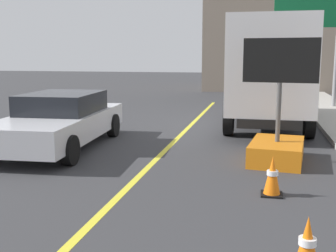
{
  "coord_description": "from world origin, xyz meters",
  "views": [
    {
      "loc": [
        2.26,
        3.16,
        2.34
      ],
      "look_at": [
        1.3,
        7.51,
        1.58
      ],
      "focal_mm": 44.92,
      "sensor_mm": 36.0,
      "label": 1
    }
  ],
  "objects_px": {
    "pickup_car": "(60,120)",
    "traffic_cone_mid_lane": "(307,246)",
    "box_truck": "(269,71)",
    "traffic_cone_far_lane": "(272,176)",
    "arrow_board_trailer": "(277,140)",
    "highway_guide_sign": "(319,29)"
  },
  "relations": [
    {
      "from": "pickup_car",
      "to": "traffic_cone_mid_lane",
      "type": "bearing_deg",
      "value": -43.87
    },
    {
      "from": "traffic_cone_mid_lane",
      "to": "box_truck",
      "type": "bearing_deg",
      "value": 91.76
    },
    {
      "from": "box_truck",
      "to": "traffic_cone_far_lane",
      "type": "bearing_deg",
      "value": -90.03
    },
    {
      "from": "pickup_car",
      "to": "traffic_cone_mid_lane",
      "type": "distance_m",
      "value": 7.66
    },
    {
      "from": "box_truck",
      "to": "pickup_car",
      "type": "xyz_separation_m",
      "value": [
        -5.22,
        -4.37,
        -1.14
      ]
    },
    {
      "from": "traffic_cone_far_lane",
      "to": "pickup_car",
      "type": "bearing_deg",
      "value": 152.5
    },
    {
      "from": "arrow_board_trailer",
      "to": "traffic_cone_far_lane",
      "type": "xyz_separation_m",
      "value": [
        -0.16,
        -2.39,
        -0.15
      ]
    },
    {
      "from": "traffic_cone_mid_lane",
      "to": "traffic_cone_far_lane",
      "type": "xyz_separation_m",
      "value": [
        -0.3,
        2.59,
        0.01
      ]
    },
    {
      "from": "arrow_board_trailer",
      "to": "box_truck",
      "type": "xyz_separation_m",
      "value": [
        -0.15,
        4.7,
        1.36
      ]
    },
    {
      "from": "pickup_car",
      "to": "traffic_cone_far_lane",
      "type": "bearing_deg",
      "value": -27.5
    },
    {
      "from": "box_truck",
      "to": "highway_guide_sign",
      "type": "xyz_separation_m",
      "value": [
        2.11,
        5.16,
        1.59
      ]
    },
    {
      "from": "pickup_car",
      "to": "traffic_cone_mid_lane",
      "type": "xyz_separation_m",
      "value": [
        5.51,
        -5.3,
        -0.38
      ]
    },
    {
      "from": "box_truck",
      "to": "traffic_cone_mid_lane",
      "type": "xyz_separation_m",
      "value": [
        0.3,
        -9.67,
        -1.51
      ]
    },
    {
      "from": "arrow_board_trailer",
      "to": "pickup_car",
      "type": "xyz_separation_m",
      "value": [
        -5.37,
        0.32,
        0.22
      ]
    },
    {
      "from": "traffic_cone_mid_lane",
      "to": "traffic_cone_far_lane",
      "type": "relative_size",
      "value": 0.96
    },
    {
      "from": "pickup_car",
      "to": "highway_guide_sign",
      "type": "height_order",
      "value": "highway_guide_sign"
    },
    {
      "from": "arrow_board_trailer",
      "to": "pickup_car",
      "type": "height_order",
      "value": "arrow_board_trailer"
    },
    {
      "from": "pickup_car",
      "to": "highway_guide_sign",
      "type": "relative_size",
      "value": 1.01
    },
    {
      "from": "traffic_cone_mid_lane",
      "to": "traffic_cone_far_lane",
      "type": "height_order",
      "value": "traffic_cone_far_lane"
    },
    {
      "from": "traffic_cone_mid_lane",
      "to": "pickup_car",
      "type": "bearing_deg",
      "value": 136.13
    },
    {
      "from": "highway_guide_sign",
      "to": "traffic_cone_mid_lane",
      "type": "distance_m",
      "value": 15.26
    },
    {
      "from": "box_truck",
      "to": "highway_guide_sign",
      "type": "bearing_deg",
      "value": 67.79
    }
  ]
}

